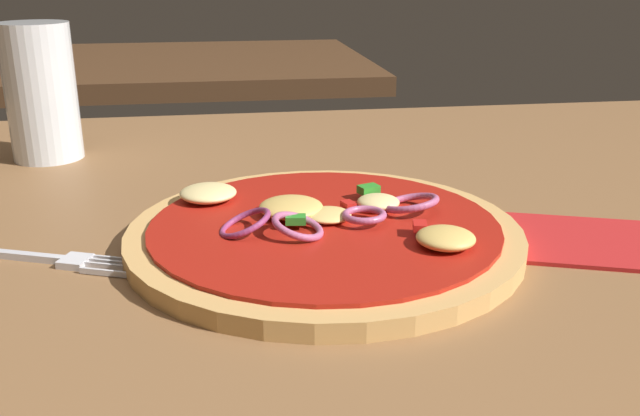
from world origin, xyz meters
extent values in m
cube|color=brown|center=(0.00, 0.00, 0.02)|extent=(1.17, 0.98, 0.03)
cylinder|color=tan|center=(0.02, 0.03, 0.04)|extent=(0.28, 0.28, 0.01)
cylinder|color=#A81C11|center=(0.02, 0.03, 0.05)|extent=(0.25, 0.25, 0.00)
ellipsoid|color=#F4DB8E|center=(-0.06, 0.10, 0.06)|extent=(0.04, 0.04, 0.01)
ellipsoid|color=#F4DB8E|center=(0.07, 0.06, 0.06)|extent=(0.03, 0.03, 0.01)
ellipsoid|color=#E5BC60|center=(0.09, -0.02, 0.06)|extent=(0.04, 0.04, 0.01)
ellipsoid|color=#E5BC60|center=(0.00, 0.05, 0.06)|extent=(0.05, 0.05, 0.01)
ellipsoid|color=#EFCC72|center=(0.03, 0.04, 0.05)|extent=(0.03, 0.03, 0.01)
torus|color=#B25984|center=(0.05, 0.03, 0.06)|extent=(0.04, 0.04, 0.01)
torus|color=#B25984|center=(0.00, 0.01, 0.06)|extent=(0.05, 0.05, 0.02)
torus|color=#93386B|center=(-0.04, 0.03, 0.06)|extent=(0.04, 0.04, 0.02)
torus|color=#B25984|center=(0.09, 0.05, 0.06)|extent=(0.06, 0.06, 0.01)
cube|color=#2D8C28|center=(0.00, 0.02, 0.06)|extent=(0.02, 0.01, 0.01)
cube|color=#2D8C28|center=(0.06, 0.08, 0.06)|extent=(0.02, 0.02, 0.01)
cube|color=red|center=(0.04, 0.05, 0.06)|extent=(0.01, 0.01, 0.00)
cube|color=red|center=(0.08, 0.00, 0.06)|extent=(0.01, 0.01, 0.01)
cube|color=red|center=(0.00, 0.03, 0.06)|extent=(0.01, 0.01, 0.00)
cube|color=silver|center=(-0.15, 0.02, 0.04)|extent=(0.02, 0.02, 0.01)
cube|color=silver|center=(-0.13, 0.00, 0.04)|extent=(0.04, 0.02, 0.00)
cube|color=silver|center=(-0.12, 0.01, 0.04)|extent=(0.04, 0.02, 0.00)
cube|color=silver|center=(-0.12, 0.01, 0.04)|extent=(0.04, 0.02, 0.00)
cube|color=silver|center=(-0.12, 0.02, 0.04)|extent=(0.04, 0.02, 0.00)
cylinder|color=silver|center=(-0.22, 0.30, 0.10)|extent=(0.07, 0.07, 0.14)
cylinder|color=#C67214|center=(-0.22, 0.30, 0.08)|extent=(0.06, 0.06, 0.09)
cube|color=#B21E1E|center=(0.22, 0.00, 0.04)|extent=(0.18, 0.14, 0.00)
cube|color=#4C301C|center=(-0.09, 1.06, 0.02)|extent=(0.70, 0.60, 0.03)
camera|label=1|loc=(-0.05, -0.42, 0.23)|focal=39.13mm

